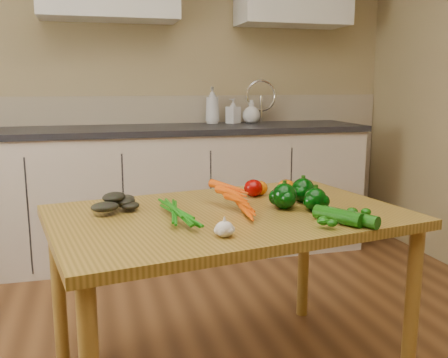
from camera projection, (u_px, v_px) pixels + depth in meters
The scene contains 17 objects.
room at pixel (186, 61), 1.35m from camera, with size 4.04×5.04×2.64m.
counter_run at pixel (163, 190), 3.46m from camera, with size 2.84×0.64×1.14m.
table at pixel (228, 232), 1.92m from camera, with size 1.44×1.06×0.70m.
soap_bottle_a at pixel (212, 105), 3.61m from camera, with size 0.10×0.10×0.27m, color silver.
soap_bottle_b at pixel (233, 111), 3.65m from camera, with size 0.08×0.08×0.18m, color silver.
soap_bottle_c at pixel (251, 112), 3.67m from camera, with size 0.13×0.13×0.17m, color silver.
carrot_bunch at pixel (219, 206), 1.87m from camera, with size 0.24×0.19×0.07m, color #E84F05, non-canonical shape.
leafy_greens at pixel (118, 199), 1.92m from camera, with size 0.19×0.17×0.09m, color black, non-canonical shape.
garlic_bulb at pixel (224, 229), 1.60m from camera, with size 0.06×0.06×0.05m, color beige.
pepper_a at pixel (284, 196), 1.95m from camera, with size 0.10×0.10×0.10m, color black.
pepper_b at pixel (303, 190), 2.06m from camera, with size 0.10×0.10×0.10m, color black.
pepper_c at pixel (315, 200), 1.92m from camera, with size 0.09×0.09×0.09m, color black.
tomato_a at pixel (253, 188), 2.16m from camera, with size 0.08×0.08×0.08m, color #8A0402.
tomato_b at pixel (260, 188), 2.19m from camera, with size 0.07×0.07×0.07m, color #D25D05.
tomato_c at pixel (286, 188), 2.18m from camera, with size 0.08×0.08×0.07m, color #D25D05.
zucchini_a at pixel (350, 217), 1.75m from camera, with size 0.05×0.05×0.22m, color #0B4807.
zucchini_b at pixel (338, 216), 1.75m from camera, with size 0.05×0.05×0.19m, color #0B4807.
Camera 1 is at (-0.26, -1.19, 1.19)m, focal length 40.00 mm.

